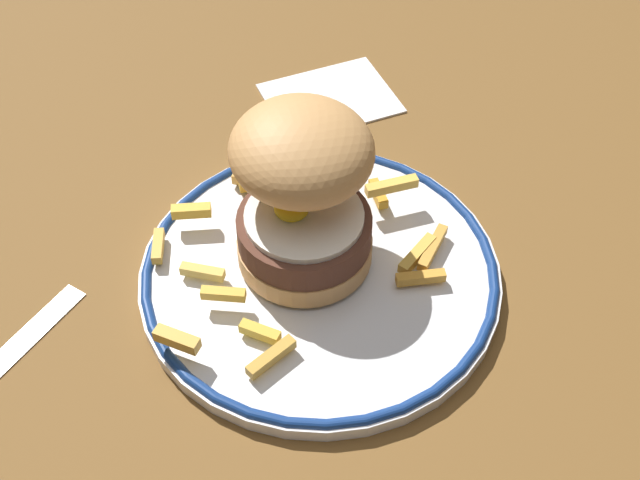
% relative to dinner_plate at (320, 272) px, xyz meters
% --- Properties ---
extents(ground_plane, '(1.43, 1.09, 0.04)m').
position_rel_dinner_plate_xyz_m(ground_plane, '(0.01, 0.04, -0.03)').
color(ground_plane, brown).
extents(dinner_plate, '(0.28, 0.28, 0.02)m').
position_rel_dinner_plate_xyz_m(dinner_plate, '(0.00, 0.00, 0.00)').
color(dinner_plate, silver).
rests_on(dinner_plate, ground_plane).
extents(burger, '(0.12, 0.13, 0.12)m').
position_rel_dinner_plate_xyz_m(burger, '(-0.00, 0.03, 0.07)').
color(burger, tan).
rests_on(burger, dinner_plate).
extents(fries_pile, '(0.24, 0.22, 0.03)m').
position_rel_dinner_plate_xyz_m(fries_pile, '(-0.00, 0.04, 0.01)').
color(fries_pile, gold).
rests_on(fries_pile, dinner_plate).
extents(napkin, '(0.12, 0.10, 0.00)m').
position_rel_dinner_plate_xyz_m(napkin, '(0.10, 0.20, -0.01)').
color(napkin, white).
rests_on(napkin, ground_plane).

